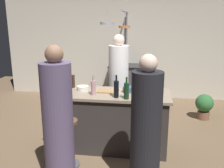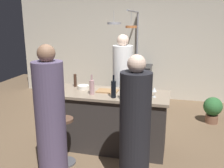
{
  "view_description": "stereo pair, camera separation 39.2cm",
  "coord_description": "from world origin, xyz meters",
  "views": [
    {
      "loc": [
        0.55,
        -3.61,
        1.99
      ],
      "look_at": [
        0.0,
        0.15,
        1.0
      ],
      "focal_mm": 40.14,
      "sensor_mm": 36.0,
      "label": 1
    },
    {
      "loc": [
        0.93,
        -3.53,
        1.99
      ],
      "look_at": [
        0.0,
        0.15,
        1.0
      ],
      "focal_mm": 40.14,
      "sensor_mm": 36.0,
      "label": 2
    }
  ],
  "objects": [
    {
      "name": "stove_range",
      "position": [
        0.0,
        2.45,
        0.45
      ],
      "size": [
        0.8,
        0.64,
        0.89
      ],
      "color": "#47474C",
      "rests_on": "ground_plane"
    },
    {
      "name": "guest_left",
      "position": [
        -0.48,
        -0.99,
        0.8
      ],
      "size": [
        0.36,
        0.36,
        1.72
      ],
      "color": "#594C6B",
      "rests_on": "ground_plane"
    },
    {
      "name": "mixing_bowl_blue",
      "position": [
        0.26,
        0.08,
        0.94
      ],
      "size": [
        0.16,
        0.16,
        0.08
      ],
      "primitive_type": "cylinder",
      "color": "#334C6B",
      "rests_on": "kitchen_island"
    },
    {
      "name": "overhead_pot_rack",
      "position": [
        -0.08,
        2.0,
        1.64
      ],
      "size": [
        0.61,
        1.39,
        2.17
      ],
      "color": "gray",
      "rests_on": "ground_plane"
    },
    {
      "name": "pepper_mill",
      "position": [
        -0.64,
        0.21,
        1.01
      ],
      "size": [
        0.05,
        0.05,
        0.21
      ],
      "primitive_type": "cylinder",
      "color": "#382319",
      "rests_on": "kitchen_island"
    },
    {
      "name": "wine_glass_by_chef",
      "position": [
        0.41,
        -0.12,
        1.01
      ],
      "size": [
        0.07,
        0.07,
        0.15
      ],
      "color": "silver",
      "rests_on": "kitchen_island"
    },
    {
      "name": "wine_bottle_rose",
      "position": [
        -0.23,
        -0.14,
        1.01
      ],
      "size": [
        0.07,
        0.07,
        0.3
      ],
      "color": "#B78C8E",
      "rests_on": "kitchen_island"
    },
    {
      "name": "wine_bottle_green",
      "position": [
        0.51,
        -0.23,
        1.01
      ],
      "size": [
        0.07,
        0.07,
        0.3
      ],
      "color": "#193D23",
      "rests_on": "kitchen_island"
    },
    {
      "name": "mixing_bowl_ceramic",
      "position": [
        -0.46,
        0.1,
        0.93
      ],
      "size": [
        0.18,
        0.18,
        0.06
      ],
      "primitive_type": "cylinder",
      "color": "silver",
      "rests_on": "kitchen_island"
    },
    {
      "name": "wine_bottle_dark",
      "position": [
        0.11,
        -0.22,
        1.03
      ],
      "size": [
        0.07,
        0.07,
        0.33
      ],
      "color": "black",
      "rests_on": "kitchen_island"
    },
    {
      "name": "mixing_bowl_steel",
      "position": [
        0.53,
        0.02,
        0.94
      ],
      "size": [
        0.18,
        0.18,
        0.08
      ],
      "primitive_type": "cylinder",
      "color": "#B7B7BC",
      "rests_on": "kitchen_island"
    },
    {
      "name": "kitchen_island",
      "position": [
        0.0,
        0.0,
        0.45
      ],
      "size": [
        1.8,
        0.72,
        0.9
      ],
      "color": "#332D2B",
      "rests_on": "ground_plane"
    },
    {
      "name": "wine_glass_near_left_guest",
      "position": [
        0.68,
        -0.05,
        1.01
      ],
      "size": [
        0.07,
        0.07,
        0.15
      ],
      "color": "silver",
      "rests_on": "kitchen_island"
    },
    {
      "name": "ground_plane",
      "position": [
        0.0,
        0.0,
        0.0
      ],
      "size": [
        9.0,
        9.0,
        0.0
      ],
      "primitive_type": "plane",
      "color": "brown"
    },
    {
      "name": "bar_stool_left",
      "position": [
        -0.48,
        -0.62,
        0.38
      ],
      "size": [
        0.28,
        0.28,
        0.68
      ],
      "color": "#4C4C51",
      "rests_on": "ground_plane"
    },
    {
      "name": "wine_bottle_amber",
      "position": [
        -0.78,
        -0.15,
        1.02
      ],
      "size": [
        0.07,
        0.07,
        0.3
      ],
      "color": "brown",
      "rests_on": "kitchen_island"
    },
    {
      "name": "bar_stool_right",
      "position": [
        0.53,
        -0.62,
        0.38
      ],
      "size": [
        0.28,
        0.28,
        0.68
      ],
      "color": "#4C4C51",
      "rests_on": "ground_plane"
    },
    {
      "name": "guest_right",
      "position": [
        0.55,
        -0.99,
        0.76
      ],
      "size": [
        0.35,
        0.35,
        1.64
      ],
      "color": "black",
      "rests_on": "ground_plane"
    },
    {
      "name": "cutting_board",
      "position": [
        -0.05,
        0.06,
        0.91
      ],
      "size": [
        0.32,
        0.22,
        0.02
      ],
      "primitive_type": "cube",
      "color": "#997047",
      "rests_on": "kitchen_island"
    },
    {
      "name": "wine_bottle_red",
      "position": [
        0.26,
        -0.26,
        1.02
      ],
      "size": [
        0.07,
        0.07,
        0.31
      ],
      "color": "#143319",
      "rests_on": "kitchen_island"
    },
    {
      "name": "chef",
      "position": [
        0.02,
        0.87,
        0.8
      ],
      "size": [
        0.36,
        0.36,
        1.73
      ],
      "color": "white",
      "rests_on": "ground_plane"
    },
    {
      "name": "back_wall",
      "position": [
        0.0,
        2.85,
        1.3
      ],
      "size": [
        6.4,
        0.16,
        2.6
      ],
      "primitive_type": "cube",
      "color": "beige",
      "rests_on": "ground_plane"
    },
    {
      "name": "potted_plant",
      "position": [
        1.71,
        1.42,
        0.3
      ],
      "size": [
        0.36,
        0.36,
        0.52
      ],
      "color": "brown",
      "rests_on": "ground_plane"
    }
  ]
}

